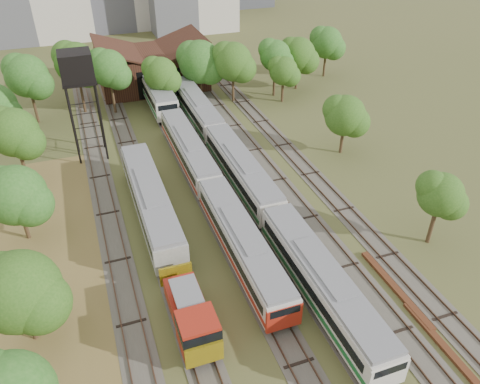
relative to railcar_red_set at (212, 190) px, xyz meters
name	(u,v)px	position (x,y,z in m)	size (l,w,h in m)	color
dry_grass_patch	(45,376)	(-16.00, -14.91, -1.75)	(14.00, 60.00, 0.04)	brown
tracks	(219,192)	(1.33, 2.09, -1.73)	(24.60, 80.00, 0.19)	#4C473D
railcar_red_set	(212,190)	(0.00, 0.00, 0.00)	(2.71, 34.58, 3.35)	black
railcar_green_set	(242,171)	(4.00, 2.37, 0.04)	(2.78, 52.07, 3.43)	black
railcar_rear	(156,91)	(0.00, 27.25, 0.23)	(3.05, 16.08, 3.78)	black
shunter_locomotive	(192,318)	(-6.00, -14.90, -0.15)	(2.61, 8.10, 3.41)	black
old_grey_coach	(151,201)	(-6.00, -0.05, 0.17)	(2.88, 18.00, 3.56)	black
water_tower	(77,70)	(-10.21, 14.70, 8.58)	(3.55, 3.55, 12.27)	black
rail_pile_near	(442,344)	(10.00, -21.75, -1.64)	(0.53, 7.97, 0.27)	#5B2F1A
rail_pile_far	(395,288)	(10.20, -16.10, -1.62)	(0.56, 8.94, 0.29)	#5B2F1A
maintenance_shed	(152,68)	(1.00, 35.07, 1.14)	(16.45, 11.55, 7.58)	#331812
tree_band_left	(5,230)	(-17.51, -5.39, 3.70)	(8.76, 53.48, 8.70)	#382616
tree_band_far	(190,62)	(5.10, 26.66, 4.16)	(50.17, 10.38, 9.76)	#382616
tree_band_right	(340,113)	(17.36, 6.06, 3.01)	(5.47, 38.19, 7.12)	#382616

